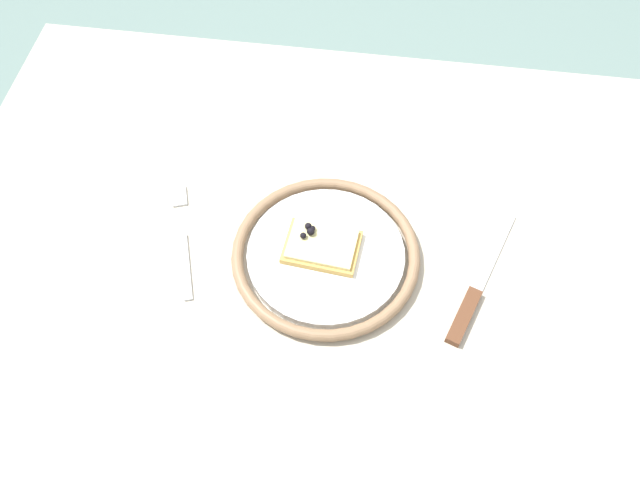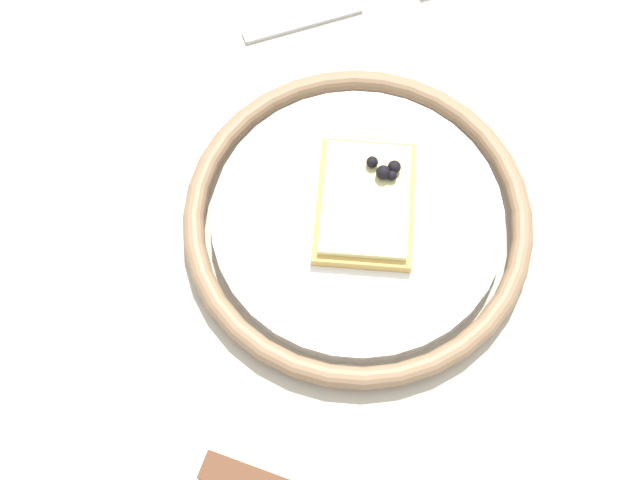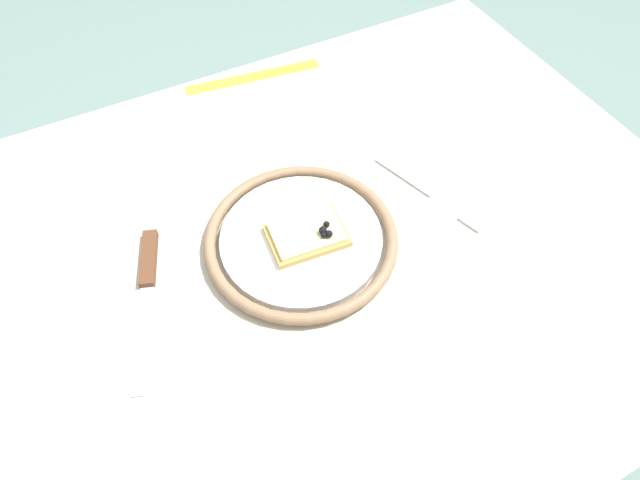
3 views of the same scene
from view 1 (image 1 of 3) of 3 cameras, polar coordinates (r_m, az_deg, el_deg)
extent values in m
plane|color=slate|center=(1.66, -0.25, -14.89)|extent=(6.00, 6.00, 0.00)
cube|color=#BCB29E|center=(0.97, -0.41, -1.34)|extent=(1.15, 0.86, 0.03)
cylinder|color=#4C4742|center=(1.60, -16.93, 4.95)|extent=(0.05, 0.05, 0.74)
cylinder|color=#4C4742|center=(1.55, 20.79, 0.76)|extent=(0.05, 0.05, 0.74)
cylinder|color=white|center=(0.95, 0.50, -1.37)|extent=(0.23, 0.23, 0.02)
torus|color=#8C6B4C|center=(0.94, 0.50, -1.24)|extent=(0.27, 0.27, 0.02)
cube|color=tan|center=(0.94, 0.15, -0.61)|extent=(0.11, 0.08, 0.01)
cube|color=beige|center=(0.93, 0.16, -0.35)|extent=(0.10, 0.07, 0.01)
sphere|color=black|center=(0.93, -1.52, 0.13)|extent=(0.01, 0.01, 0.01)
sphere|color=black|center=(0.94, -0.64, 1.01)|extent=(0.01, 0.01, 0.01)
sphere|color=black|center=(0.93, -0.81, 0.75)|extent=(0.01, 0.01, 0.01)
sphere|color=black|center=(0.94, -1.03, 1.21)|extent=(0.01, 0.01, 0.01)
cube|color=silver|center=(0.99, 14.81, -1.02)|extent=(0.07, 0.15, 0.00)
cube|color=#59331E|center=(0.92, 12.40, -6.49)|extent=(0.05, 0.09, 0.01)
cube|color=silver|center=(0.96, -11.61, -2.29)|extent=(0.05, 0.11, 0.00)
cube|color=silver|center=(1.04, -12.12, 3.73)|extent=(0.03, 0.04, 0.00)
camera|label=2|loc=(0.57, 28.83, 21.64)|focal=42.37mm
camera|label=3|loc=(0.93, 21.23, 43.10)|focal=30.65mm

